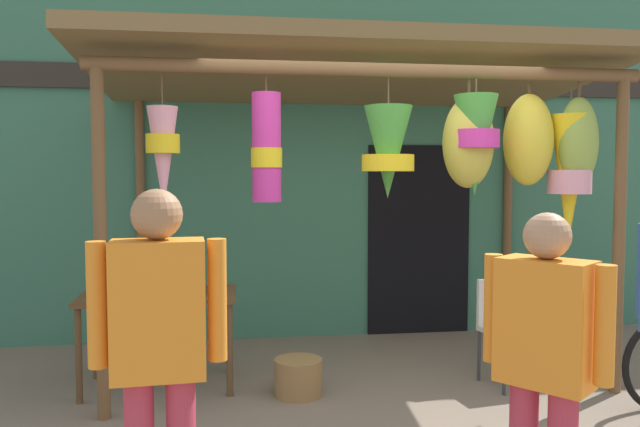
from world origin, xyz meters
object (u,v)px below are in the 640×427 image
vendor_in_orange (544,354)px  wicker_basket_by_table (298,377)px  flower_heap_on_table (166,285)px  folding_chair (506,322)px  display_table (159,304)px  customer_foreground (159,342)px

vendor_in_orange → wicker_basket_by_table: bearing=112.6°
flower_heap_on_table → wicker_basket_by_table: size_ratio=1.61×
folding_chair → vendor_in_orange: 2.36m
folding_chair → wicker_basket_by_table: (-1.70, -0.06, -0.36)m
folding_chair → vendor_in_orange: bearing=-110.6°
display_table → flower_heap_on_table: flower_heap_on_table is taller
display_table → wicker_basket_by_table: 1.24m
flower_heap_on_table → customer_foreground: bearing=-85.1°
folding_chair → vendor_in_orange: vendor_in_orange is taller
wicker_basket_by_table → customer_foreground: customer_foreground is taller
display_table → folding_chair: 2.80m
display_table → customer_foreground: 2.31m
folding_chair → customer_foreground: bearing=-141.7°
folding_chair → customer_foreground: (-2.52, -1.99, 0.46)m
flower_heap_on_table → wicker_basket_by_table: flower_heap_on_table is taller
display_table → vendor_in_orange: size_ratio=0.79×
display_table → wicker_basket_by_table: bearing=-17.7°
display_table → wicker_basket_by_table: display_table is taller
wicker_basket_by_table → display_table: bearing=162.3°
wicker_basket_by_table → vendor_in_orange: size_ratio=0.24×
wicker_basket_by_table → customer_foreground: 2.26m
folding_chair → wicker_basket_by_table: 1.74m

